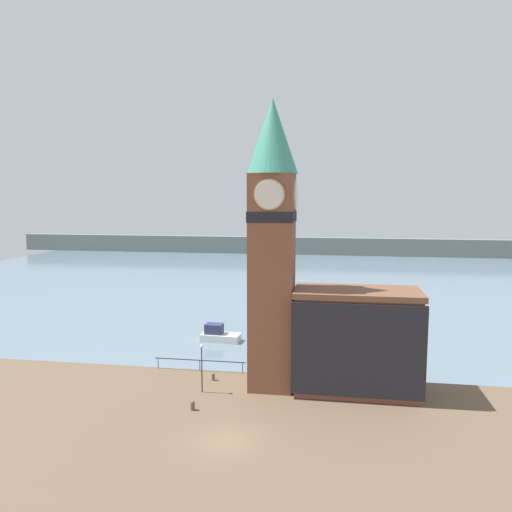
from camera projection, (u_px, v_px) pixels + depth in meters
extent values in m
plane|color=brown|center=(226.00, 441.00, 34.84)|extent=(160.00, 160.00, 0.00)
cube|color=slate|center=(301.00, 276.00, 106.99)|extent=(160.00, 120.00, 0.00)
cube|color=slate|center=(310.00, 246.00, 145.90)|extent=(180.00, 3.00, 5.00)
cube|color=#333338|center=(200.00, 360.00, 48.68)|extent=(9.13, 0.08, 0.08)
cylinder|color=#333338|center=(158.00, 363.00, 49.41)|extent=(0.07, 0.07, 1.05)
cylinder|color=#333338|center=(200.00, 365.00, 48.74)|extent=(0.07, 0.07, 1.05)
cylinder|color=#333338|center=(243.00, 368.00, 48.07)|extent=(0.07, 0.07, 1.05)
cube|color=brown|center=(272.00, 283.00, 43.64)|extent=(3.79, 3.79, 18.89)
cube|color=black|center=(272.00, 216.00, 42.95)|extent=(3.91, 3.91, 0.90)
cylinder|color=tan|center=(269.00, 195.00, 40.81)|extent=(2.57, 0.12, 2.57)
cylinder|color=silver|center=(269.00, 195.00, 40.73)|extent=(2.33, 0.12, 2.33)
cylinder|color=tan|center=(295.00, 195.00, 42.42)|extent=(0.12, 2.57, 2.57)
cylinder|color=silver|center=(296.00, 195.00, 42.40)|extent=(0.12, 2.33, 2.33)
cone|color=teal|center=(273.00, 136.00, 42.14)|extent=(4.36, 4.36, 6.32)
cube|color=brown|center=(356.00, 343.00, 43.38)|extent=(10.39, 5.17, 8.51)
cube|color=brown|center=(357.00, 292.00, 42.84)|extent=(10.79, 5.57, 0.50)
cube|color=#232328|center=(357.00, 351.00, 40.68)|extent=(10.89, 0.30, 7.83)
cube|color=silver|center=(221.00, 337.00, 58.78)|extent=(4.68, 2.38, 0.85)
cube|color=navy|center=(214.00, 329.00, 58.84)|extent=(2.09, 1.59, 1.16)
cylinder|color=brown|center=(193.00, 406.00, 39.80)|extent=(0.33, 0.33, 0.60)
sphere|color=brown|center=(193.00, 403.00, 39.76)|extent=(0.35, 0.35, 0.35)
cylinder|color=brown|center=(213.00, 377.00, 46.22)|extent=(0.29, 0.29, 0.54)
sphere|color=brown|center=(213.00, 375.00, 46.19)|extent=(0.31, 0.31, 0.31)
cylinder|color=black|center=(202.00, 370.00, 43.23)|extent=(0.10, 0.10, 4.02)
sphere|color=silver|center=(202.00, 346.00, 42.98)|extent=(0.32, 0.32, 0.32)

